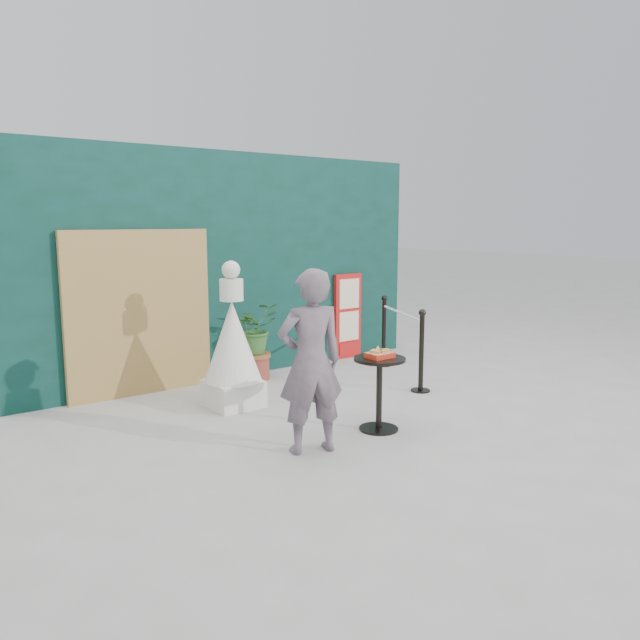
{
  "coord_description": "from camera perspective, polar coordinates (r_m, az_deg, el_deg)",
  "views": [
    {
      "loc": [
        -4.23,
        -4.26,
        2.11
      ],
      "look_at": [
        0.0,
        1.2,
        1.0
      ],
      "focal_mm": 35.0,
      "sensor_mm": 36.0,
      "label": 1
    }
  ],
  "objects": [
    {
      "name": "planter",
      "position": [
        8.29,
        -5.98,
        -1.38
      ],
      "size": [
        0.61,
        0.53,
        1.04
      ],
      "color": "#973D31",
      "rests_on": "ground"
    },
    {
      "name": "cafe_table",
      "position": [
        6.32,
        5.44,
        -5.67
      ],
      "size": [
        0.52,
        0.52,
        0.75
      ],
      "color": "black",
      "rests_on": "ground"
    },
    {
      "name": "back_wall",
      "position": [
        8.55,
        -8.06,
        4.95
      ],
      "size": [
        6.0,
        0.3,
        3.0
      ],
      "primitive_type": "cube",
      "color": "#0A2E25",
      "rests_on": "ground"
    },
    {
      "name": "menu_board",
      "position": [
        9.58,
        2.56,
        0.35
      ],
      "size": [
        0.5,
        0.07,
        1.3
      ],
      "color": "red",
      "rests_on": "ground"
    },
    {
      "name": "woman",
      "position": [
        5.63,
        -0.87,
        -3.84
      ],
      "size": [
        0.71,
        0.56,
        1.69
      ],
      "primitive_type": "imported",
      "rotation": [
        0.0,
        0.0,
        2.85
      ],
      "color": "slate",
      "rests_on": "ground"
    },
    {
      "name": "stanchion_barrier",
      "position": [
        8.45,
        7.42,
        -1.96
      ],
      "size": [
        0.84,
        1.54,
        1.03
      ],
      "color": "black",
      "rests_on": "ground"
    },
    {
      "name": "statue",
      "position": [
        7.11,
        -7.99,
        -2.56
      ],
      "size": [
        0.65,
        0.65,
        1.67
      ],
      "color": "white",
      "rests_on": "ground"
    },
    {
      "name": "food_basket",
      "position": [
        6.26,
        5.48,
        -3.11
      ],
      "size": [
        0.26,
        0.19,
        0.11
      ],
      "color": "red",
      "rests_on": "cafe_table"
    },
    {
      "name": "ground",
      "position": [
        6.36,
        6.74,
        -10.3
      ],
      "size": [
        60.0,
        60.0,
        0.0
      ],
      "primitive_type": "plane",
      "color": "#ADAAA5",
      "rests_on": "ground"
    },
    {
      "name": "bamboo_fence",
      "position": [
        7.81,
        -16.14,
        0.6
      ],
      "size": [
        1.8,
        0.08,
        2.0
      ],
      "primitive_type": "cube",
      "color": "tan",
      "rests_on": "ground"
    }
  ]
}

